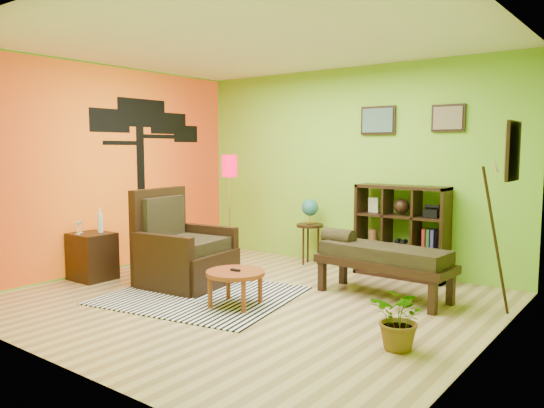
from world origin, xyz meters
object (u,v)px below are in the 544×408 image
Objects in this scene: cube_shelf at (402,232)px; bench at (380,257)px; coffee_table at (235,276)px; potted_plant at (401,325)px; armchair at (182,256)px; floor_lamp at (230,175)px; globe_table at (310,215)px; side_cabinet at (92,256)px.

cube_shelf is 1.04m from bench.
coffee_table is 1.16× the size of potted_plant.
armchair reaches higher than coffee_table.
floor_lamp reaches higher than cube_shelf.
floor_lamp reaches higher than coffee_table.
potted_plant is at bearing -26.97° from floor_lamp.
armchair is 2.40m from bench.
globe_table is at bearing 148.55° from bench.
armchair is 0.73× the size of bench.
side_cabinet is at bearing -125.17° from globe_table.
globe_table is (0.63, 1.92, 0.36)m from armchair.
armchair is at bearing -156.44° from bench.
bench is (0.18, -1.02, -0.14)m from cube_shelf.
floor_lamp is 2.78m from bench.
potted_plant reaches higher than coffee_table.
side_cabinet is at bearing -178.25° from potted_plant.
armchair is (-1.14, 0.31, 0.03)m from coffee_table.
cube_shelf reaches higher than armchair.
floor_lamp is at bearing 171.22° from bench.
side_cabinet is (-2.24, -0.22, -0.02)m from coffee_table.
potted_plant is at bearing -2.76° from coffee_table.
coffee_table is 1.19m from armchair.
globe_table is 0.79× the size of cube_shelf.
armchair is 1.24× the size of globe_table.
cube_shelf is at bearing 2.25° from globe_table.
side_cabinet is (-1.10, -0.53, -0.05)m from armchair.
armchair is 0.75× the size of floor_lamp.
cube_shelf reaches higher than globe_table.
bench is at bearing -8.78° from floor_lamp.
armchair is at bearing -135.60° from cube_shelf.
floor_lamp is at bearing 153.03° from potted_plant.
floor_lamp is at bearing 70.34° from side_cabinet.
coffee_table is 0.66× the size of globe_table.
cube_shelf is 0.75× the size of bench.
globe_table is 0.59× the size of bench.
floor_lamp is (-1.56, 1.67, 0.95)m from coffee_table.
bench is (1.06, 1.27, 0.13)m from coffee_table.
side_cabinet is at bearing -109.66° from floor_lamp.
coffee_table is 0.40× the size of floor_lamp.
potted_plant is at bearing -43.82° from globe_table.
side_cabinet reaches higher than coffee_table.
side_cabinet is 0.76× the size of cube_shelf.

